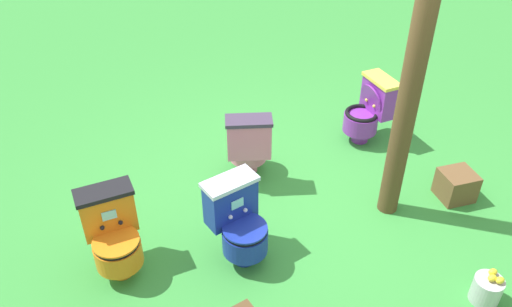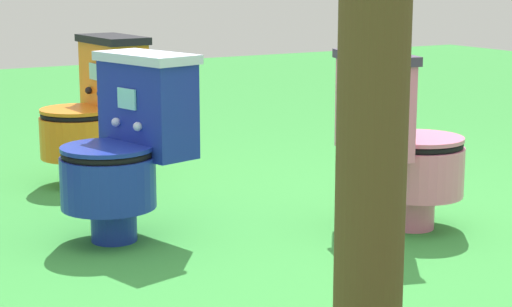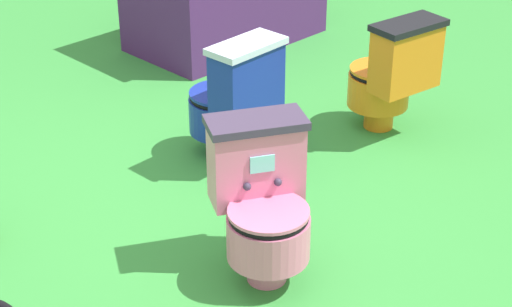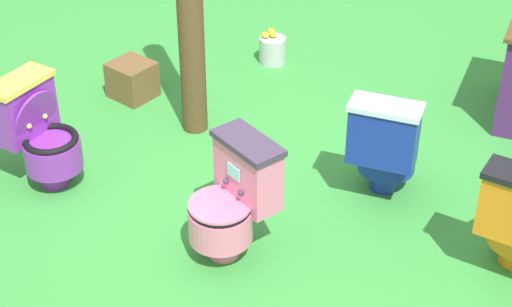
# 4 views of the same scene
# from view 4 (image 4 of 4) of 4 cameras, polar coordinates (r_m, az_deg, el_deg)

# --- Properties ---
(ground) EXTENTS (14.00, 14.00, 0.00)m
(ground) POSITION_cam_4_polar(r_m,az_deg,el_deg) (5.39, 0.24, -2.67)
(ground) COLOR green
(toilet_pink) EXTENTS (0.53, 0.59, 0.73)m
(toilet_pink) POSITION_cam_4_polar(r_m,az_deg,el_deg) (4.72, -1.60, -3.16)
(toilet_pink) COLOR pink
(toilet_pink) RESTS_ON ground
(toilet_blue) EXTENTS (0.51, 0.58, 0.73)m
(toilet_blue) POSITION_cam_4_polar(r_m,az_deg,el_deg) (5.23, 8.86, 0.56)
(toilet_blue) COLOR #192D9E
(toilet_blue) RESTS_ON ground
(toilet_purple) EXTENTS (0.52, 0.45, 0.73)m
(toilet_purple) POSITION_cam_4_polar(r_m,az_deg,el_deg) (5.47, -14.64, 1.43)
(toilet_purple) COLOR purple
(toilet_purple) RESTS_ON ground
(small_crate) EXTENTS (0.33, 0.31, 0.28)m
(small_crate) POSITION_cam_4_polar(r_m,az_deg,el_deg) (6.43, -8.47, 5.02)
(small_crate) COLOR brown
(small_crate) RESTS_ON ground
(lemon_bucket) EXTENTS (0.22, 0.22, 0.28)m
(lemon_bucket) POSITION_cam_4_polar(r_m,az_deg,el_deg) (6.87, 1.13, 7.15)
(lemon_bucket) COLOR #B7B7BF
(lemon_bucket) RESTS_ON ground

